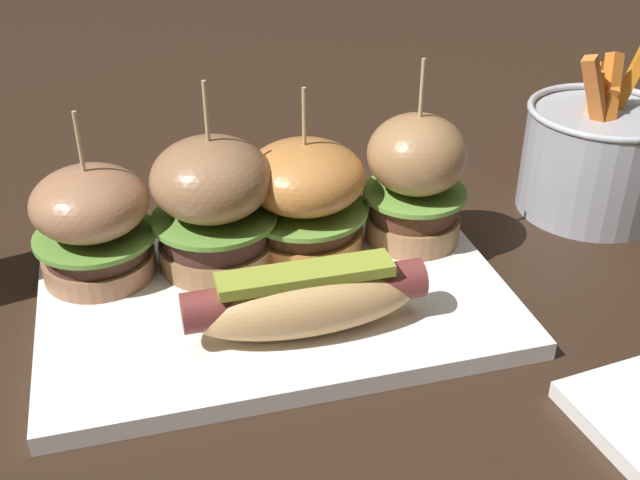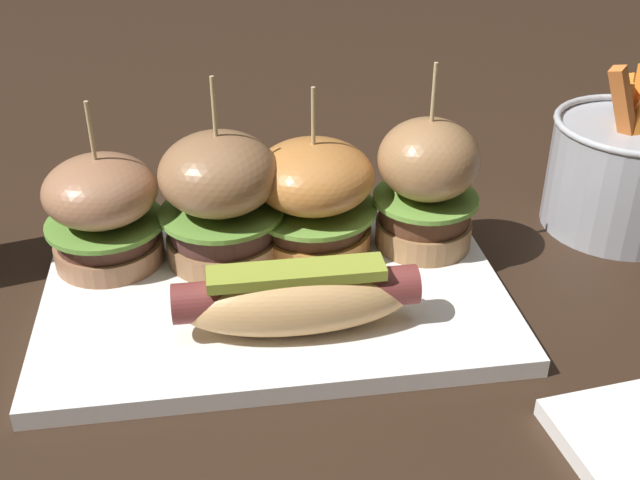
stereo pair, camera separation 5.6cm
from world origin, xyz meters
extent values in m
plane|color=black|center=(0.00, 0.00, 0.00)|extent=(3.00, 3.00, 0.00)
cube|color=white|center=(0.00, 0.00, 0.01)|extent=(0.34, 0.22, 0.01)
ellipsoid|color=tan|center=(0.01, -0.05, 0.04)|extent=(0.16, 0.05, 0.05)
cylinder|color=brown|center=(0.01, -0.05, 0.04)|extent=(0.17, 0.03, 0.03)
cube|color=olive|center=(0.01, -0.05, 0.06)|extent=(0.12, 0.02, 0.01)
cylinder|color=#A06E4D|center=(-0.12, 0.06, 0.02)|extent=(0.08, 0.08, 0.02)
cylinder|color=#4A2A21|center=(-0.12, 0.06, 0.04)|extent=(0.08, 0.08, 0.01)
cylinder|color=#609338|center=(-0.12, 0.06, 0.05)|extent=(0.09, 0.09, 0.00)
ellipsoid|color=#A06E4D|center=(-0.12, 0.06, 0.08)|extent=(0.09, 0.09, 0.05)
cylinder|color=tan|center=(-0.12, 0.06, 0.12)|extent=(0.00, 0.00, 0.06)
cylinder|color=#926744|center=(-0.04, 0.05, 0.02)|extent=(0.09, 0.09, 0.02)
cylinder|color=#402520|center=(-0.04, 0.05, 0.04)|extent=(0.08, 0.08, 0.02)
cylinder|color=#609338|center=(-0.04, 0.05, 0.05)|extent=(0.10, 0.10, 0.00)
ellipsoid|color=#926744|center=(-0.04, 0.05, 0.09)|extent=(0.09, 0.09, 0.06)
cylinder|color=tan|center=(-0.04, 0.05, 0.13)|extent=(0.00, 0.00, 0.06)
cylinder|color=#BE7739|center=(0.04, 0.06, 0.02)|extent=(0.09, 0.09, 0.02)
cylinder|color=#452719|center=(0.04, 0.06, 0.04)|extent=(0.09, 0.09, 0.01)
cylinder|color=#6B9E3D|center=(0.04, 0.06, 0.05)|extent=(0.10, 0.10, 0.00)
ellipsoid|color=#BE7739|center=(0.04, 0.06, 0.08)|extent=(0.09, 0.09, 0.05)
cylinder|color=tan|center=(0.04, 0.06, 0.12)|extent=(0.00, 0.00, 0.06)
cylinder|color=#A1744A|center=(0.13, 0.05, 0.02)|extent=(0.08, 0.08, 0.02)
cylinder|color=#4F2D1C|center=(0.13, 0.05, 0.04)|extent=(0.07, 0.07, 0.02)
cylinder|color=#6B9E3D|center=(0.13, 0.05, 0.06)|extent=(0.08, 0.08, 0.00)
ellipsoid|color=#A1744A|center=(0.13, 0.05, 0.09)|extent=(0.08, 0.08, 0.06)
cylinder|color=tan|center=(0.13, 0.05, 0.14)|extent=(0.00, 0.00, 0.06)
cylinder|color=#A8AAB2|center=(0.31, 0.08, 0.05)|extent=(0.13, 0.13, 0.09)
torus|color=#B7BABF|center=(0.31, 0.08, 0.10)|extent=(0.13, 0.13, 0.01)
cube|color=orange|center=(0.31, 0.09, 0.09)|extent=(0.04, 0.02, 0.07)
cube|color=orange|center=(0.30, 0.07, 0.10)|extent=(0.05, 0.02, 0.09)
cube|color=orange|center=(0.31, 0.09, 0.09)|extent=(0.03, 0.05, 0.07)
cube|color=orange|center=(0.30, 0.08, 0.09)|extent=(0.02, 0.01, 0.08)
cube|color=orange|center=(0.31, 0.09, 0.09)|extent=(0.02, 0.04, 0.07)
cube|color=orange|center=(0.33, 0.09, 0.10)|extent=(0.05, 0.02, 0.09)
cube|color=orange|center=(0.31, 0.07, 0.10)|extent=(0.03, 0.05, 0.09)
camera|label=1|loc=(-0.09, -0.47, 0.34)|focal=43.76mm
camera|label=2|loc=(-0.04, -0.48, 0.34)|focal=43.76mm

